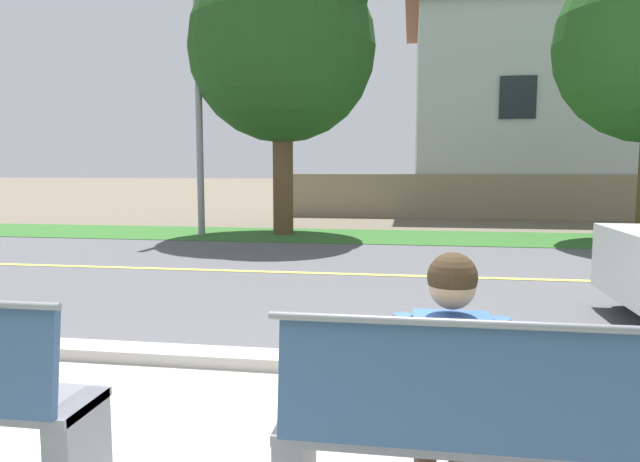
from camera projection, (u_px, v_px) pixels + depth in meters
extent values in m
plane|color=#665B4C|center=(347.00, 259.00, 10.26)|extent=(140.00, 140.00, 0.00)
cube|color=#ADA89E|center=(273.00, 361.00, 4.71)|extent=(44.00, 0.30, 0.11)
cube|color=#515156|center=(337.00, 274.00, 8.79)|extent=(52.00, 8.00, 0.01)
cube|color=#E0CC4C|center=(337.00, 274.00, 8.79)|extent=(48.00, 0.14, 0.01)
cube|color=#2D6026|center=(363.00, 236.00, 13.55)|extent=(48.00, 2.80, 0.02)
cube|color=slate|center=(79.00, 444.00, 2.94)|extent=(0.14, 0.40, 0.45)
cube|color=slate|center=(295.00, 461.00, 2.77)|extent=(0.14, 0.40, 0.45)
cube|color=slate|center=(498.00, 435.00, 2.60)|extent=(2.00, 0.44, 0.05)
cube|color=navy|center=(507.00, 391.00, 2.38)|extent=(1.92, 0.12, 0.52)
cylinder|color=slate|center=(510.00, 325.00, 2.34)|extent=(2.00, 0.04, 0.04)
cylinder|color=#47382D|center=(428.00, 396.00, 2.83)|extent=(0.15, 0.42, 0.15)
cylinder|color=#47382D|center=(465.00, 399.00, 2.80)|extent=(0.15, 0.42, 0.15)
cylinder|color=#47382D|center=(426.00, 436.00, 3.05)|extent=(0.12, 0.12, 0.43)
cube|color=black|center=(425.00, 461.00, 3.14)|extent=(0.09, 0.24, 0.07)
cylinder|color=#47382D|center=(461.00, 438.00, 3.02)|extent=(0.12, 0.12, 0.43)
cube|color=#33599E|center=(450.00, 371.00, 2.60)|extent=(0.34, 0.20, 0.52)
cylinder|color=#33599E|center=(402.00, 363.00, 2.65)|extent=(0.09, 0.09, 0.46)
cylinder|color=#33599E|center=(499.00, 368.00, 2.59)|extent=(0.09, 0.09, 0.46)
sphere|color=tan|center=(452.00, 286.00, 2.57)|extent=(0.21, 0.21, 0.21)
sphere|color=#382819|center=(452.00, 277.00, 2.57)|extent=(0.22, 0.22, 0.22)
cylinder|color=gray|center=(198.00, 80.00, 13.34)|extent=(0.16, 0.16, 7.24)
cylinder|color=brown|center=(283.00, 178.00, 13.89)|extent=(0.49, 0.49, 2.75)
sphere|color=#1E4719|center=(282.00, 48.00, 13.56)|extent=(4.40, 4.40, 4.40)
cube|color=gray|center=(487.00, 196.00, 18.20)|extent=(13.00, 0.36, 1.40)
cube|color=#B7BCC1|center=(573.00, 117.00, 20.54)|extent=(11.03, 6.40, 6.82)
cube|color=brown|center=(579.00, 8.00, 20.13)|extent=(11.91, 6.91, 0.60)
cube|color=#232833|center=(518.00, 97.00, 17.71)|extent=(1.10, 0.06, 1.30)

